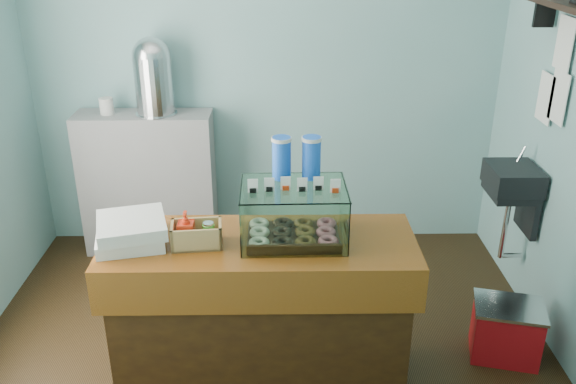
{
  "coord_description": "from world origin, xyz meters",
  "views": [
    {
      "loc": [
        0.11,
        -2.98,
        2.39
      ],
      "look_at": [
        0.15,
        -0.15,
        1.13
      ],
      "focal_mm": 38.0,
      "sensor_mm": 36.0,
      "label": 1
    }
  ],
  "objects_px": {
    "counter": "(261,313)",
    "red_cooler": "(506,330)",
    "coffee_urn": "(153,74)",
    "display_case": "(294,206)"
  },
  "relations": [
    {
      "from": "display_case",
      "to": "coffee_urn",
      "type": "xyz_separation_m",
      "value": [
        -0.97,
        1.52,
        0.32
      ]
    },
    {
      "from": "display_case",
      "to": "red_cooler",
      "type": "xyz_separation_m",
      "value": [
        1.26,
        0.15,
        -0.89
      ]
    },
    {
      "from": "coffee_urn",
      "to": "display_case",
      "type": "bearing_deg",
      "value": -57.47
    },
    {
      "from": "display_case",
      "to": "coffee_urn",
      "type": "bearing_deg",
      "value": 121.65
    },
    {
      "from": "coffee_urn",
      "to": "red_cooler",
      "type": "relative_size",
      "value": 1.22
    },
    {
      "from": "counter",
      "to": "red_cooler",
      "type": "distance_m",
      "value": 1.48
    },
    {
      "from": "coffee_urn",
      "to": "counter",
      "type": "bearing_deg",
      "value": -63.24
    },
    {
      "from": "display_case",
      "to": "red_cooler",
      "type": "bearing_deg",
      "value": 6.07
    },
    {
      "from": "counter",
      "to": "coffee_urn",
      "type": "bearing_deg",
      "value": 116.76
    },
    {
      "from": "counter",
      "to": "red_cooler",
      "type": "xyz_separation_m",
      "value": [
        1.44,
        0.21,
        -0.28
      ]
    }
  ]
}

